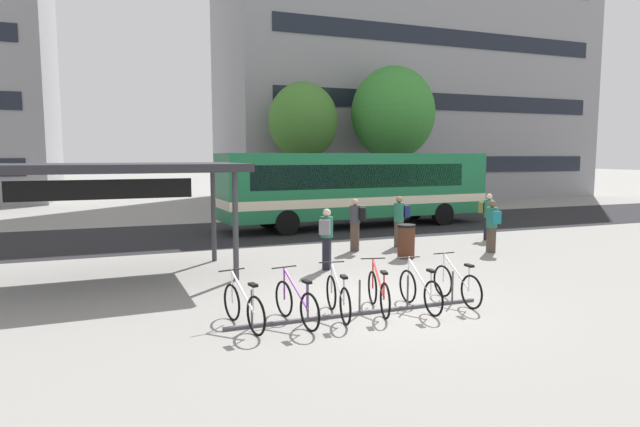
{
  "coord_description": "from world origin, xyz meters",
  "views": [
    {
      "loc": [
        -5.18,
        -9.68,
        3.11
      ],
      "look_at": [
        0.47,
        4.84,
        1.4
      ],
      "focal_mm": 29.81,
      "sensor_mm": 36.0,
      "label": 1
    }
  ],
  "objects_px": {
    "parked_bicycle_white_5": "(457,285)",
    "commuter_black_pack_0": "(356,221)",
    "transit_shelter": "(101,171)",
    "commuter_teal_pack_1": "(492,223)",
    "parked_bicycle_white_0": "(243,307)",
    "street_tree_0": "(393,113)",
    "street_tree_1": "(303,121)",
    "city_bus": "(358,186)",
    "parked_bicycle_silver_2": "(338,297)",
    "parked_bicycle_red_3": "(379,292)",
    "commuter_navy_pack_4": "(400,218)",
    "commuter_olive_pack_2": "(488,213)",
    "commuter_grey_pack_3": "(327,235)",
    "trash_bin": "(406,241)",
    "parked_bicycle_purple_1": "(296,303)",
    "parked_bicycle_white_4": "(420,291)"
  },
  "relations": [
    {
      "from": "parked_bicycle_purple_1",
      "to": "commuter_black_pack_0",
      "type": "relative_size",
      "value": 0.99
    },
    {
      "from": "trash_bin",
      "to": "commuter_navy_pack_4",
      "type": "bearing_deg",
      "value": 65.91
    },
    {
      "from": "city_bus",
      "to": "street_tree_1",
      "type": "height_order",
      "value": "street_tree_1"
    },
    {
      "from": "city_bus",
      "to": "trash_bin",
      "type": "distance_m",
      "value": 7.38
    },
    {
      "from": "parked_bicycle_silver_2",
      "to": "commuter_navy_pack_4",
      "type": "bearing_deg",
      "value": -30.11
    },
    {
      "from": "parked_bicycle_purple_1",
      "to": "parked_bicycle_white_4",
      "type": "height_order",
      "value": "same"
    },
    {
      "from": "parked_bicycle_red_3",
      "to": "street_tree_1",
      "type": "xyz_separation_m",
      "value": [
        5.21,
        19.24,
        4.63
      ]
    },
    {
      "from": "parked_bicycle_white_0",
      "to": "commuter_olive_pack_2",
      "type": "bearing_deg",
      "value": -70.13
    },
    {
      "from": "parked_bicycle_white_5",
      "to": "street_tree_0",
      "type": "xyz_separation_m",
      "value": [
        8.67,
        18.51,
        5.18
      ]
    },
    {
      "from": "parked_bicycle_purple_1",
      "to": "commuter_olive_pack_2",
      "type": "bearing_deg",
      "value": -64.43
    },
    {
      "from": "transit_shelter",
      "to": "commuter_teal_pack_1",
      "type": "distance_m",
      "value": 11.67
    },
    {
      "from": "city_bus",
      "to": "commuter_navy_pack_4",
      "type": "xyz_separation_m",
      "value": [
        -0.94,
        -5.27,
        -0.78
      ]
    },
    {
      "from": "parked_bicycle_white_0",
      "to": "transit_shelter",
      "type": "distance_m",
      "value": 5.94
    },
    {
      "from": "parked_bicycle_silver_2",
      "to": "parked_bicycle_red_3",
      "type": "height_order",
      "value": "same"
    },
    {
      "from": "commuter_navy_pack_4",
      "to": "street_tree_0",
      "type": "bearing_deg",
      "value": -105.61
    },
    {
      "from": "parked_bicycle_silver_2",
      "to": "parked_bicycle_white_5",
      "type": "relative_size",
      "value": 0.99
    },
    {
      "from": "parked_bicycle_white_4",
      "to": "commuter_olive_pack_2",
      "type": "bearing_deg",
      "value": -44.4
    },
    {
      "from": "street_tree_1",
      "to": "transit_shelter",
      "type": "bearing_deg",
      "value": -125.74
    },
    {
      "from": "parked_bicycle_silver_2",
      "to": "commuter_olive_pack_2",
      "type": "xyz_separation_m",
      "value": [
        8.85,
        6.65,
        0.6
      ]
    },
    {
      "from": "commuter_olive_pack_2",
      "to": "street_tree_0",
      "type": "relative_size",
      "value": 0.21
    },
    {
      "from": "transit_shelter",
      "to": "commuter_black_pack_0",
      "type": "height_order",
      "value": "transit_shelter"
    },
    {
      "from": "parked_bicycle_white_5",
      "to": "commuter_black_pack_0",
      "type": "relative_size",
      "value": 1.0
    },
    {
      "from": "parked_bicycle_white_0",
      "to": "parked_bicycle_white_5",
      "type": "height_order",
      "value": "same"
    },
    {
      "from": "city_bus",
      "to": "commuter_olive_pack_2",
      "type": "height_order",
      "value": "city_bus"
    },
    {
      "from": "commuter_grey_pack_3",
      "to": "commuter_navy_pack_4",
      "type": "xyz_separation_m",
      "value": [
        3.69,
        2.47,
        0.03
      ]
    },
    {
      "from": "parked_bicycle_red_3",
      "to": "commuter_black_pack_0",
      "type": "bearing_deg",
      "value": -8.0
    },
    {
      "from": "parked_bicycle_silver_2",
      "to": "commuter_olive_pack_2",
      "type": "height_order",
      "value": "commuter_olive_pack_2"
    },
    {
      "from": "street_tree_1",
      "to": "commuter_teal_pack_1",
      "type": "bearing_deg",
      "value": -85.43
    },
    {
      "from": "parked_bicycle_white_0",
      "to": "commuter_black_pack_0",
      "type": "xyz_separation_m",
      "value": [
        5.19,
        6.28,
        0.61
      ]
    },
    {
      "from": "trash_bin",
      "to": "street_tree_0",
      "type": "bearing_deg",
      "value": 62.68
    },
    {
      "from": "transit_shelter",
      "to": "commuter_teal_pack_1",
      "type": "relative_size",
      "value": 4.12
    },
    {
      "from": "commuter_grey_pack_3",
      "to": "street_tree_1",
      "type": "height_order",
      "value": "street_tree_1"
    },
    {
      "from": "commuter_navy_pack_4",
      "to": "street_tree_1",
      "type": "distance_m",
      "value": 13.46
    },
    {
      "from": "parked_bicycle_red_3",
      "to": "commuter_navy_pack_4",
      "type": "xyz_separation_m",
      "value": [
        4.16,
        6.44,
        0.61
      ]
    },
    {
      "from": "parked_bicycle_red_3",
      "to": "commuter_grey_pack_3",
      "type": "height_order",
      "value": "commuter_grey_pack_3"
    },
    {
      "from": "commuter_olive_pack_2",
      "to": "trash_bin",
      "type": "xyz_separation_m",
      "value": [
        -4.59,
        -1.96,
        -0.47
      ]
    },
    {
      "from": "commuter_black_pack_0",
      "to": "parked_bicycle_white_0",
      "type": "bearing_deg",
      "value": 86.38
    },
    {
      "from": "city_bus",
      "to": "trash_bin",
      "type": "relative_size",
      "value": 11.78
    },
    {
      "from": "parked_bicycle_red_3",
      "to": "street_tree_0",
      "type": "relative_size",
      "value": 0.2
    },
    {
      "from": "parked_bicycle_white_5",
      "to": "commuter_grey_pack_3",
      "type": "xyz_separation_m",
      "value": [
        -1.35,
        4.01,
        0.59
      ]
    },
    {
      "from": "city_bus",
      "to": "parked_bicycle_silver_2",
      "type": "bearing_deg",
      "value": -119.88
    },
    {
      "from": "commuter_teal_pack_1",
      "to": "parked_bicycle_white_0",
      "type": "bearing_deg",
      "value": 127.25
    },
    {
      "from": "commuter_teal_pack_1",
      "to": "street_tree_0",
      "type": "xyz_separation_m",
      "value": [
        4.11,
        14.02,
        4.6
      ]
    },
    {
      "from": "commuter_teal_pack_1",
      "to": "parked_bicycle_silver_2",
      "type": "bearing_deg",
      "value": 132.78
    },
    {
      "from": "commuter_teal_pack_1",
      "to": "street_tree_1",
      "type": "xyz_separation_m",
      "value": [
        -1.18,
        14.79,
        4.06
      ]
    },
    {
      "from": "parked_bicycle_white_0",
      "to": "street_tree_1",
      "type": "relative_size",
      "value": 0.24
    },
    {
      "from": "commuter_olive_pack_2",
      "to": "city_bus",
      "type": "bearing_deg",
      "value": 176.36
    },
    {
      "from": "parked_bicycle_white_4",
      "to": "commuter_teal_pack_1",
      "type": "relative_size",
      "value": 1.03
    },
    {
      "from": "parked_bicycle_white_5",
      "to": "parked_bicycle_white_0",
      "type": "bearing_deg",
      "value": 90.25
    },
    {
      "from": "commuter_teal_pack_1",
      "to": "parked_bicycle_white_4",
      "type": "bearing_deg",
      "value": 141.01
    }
  ]
}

